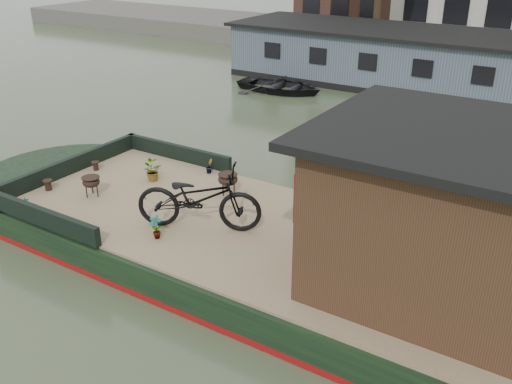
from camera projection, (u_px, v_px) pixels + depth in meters
The scene contains 17 objects.
ground at pixel (310, 280), 9.82m from camera, with size 120.00×120.00×0.00m, color #373F28.
houseboat_hull at pixel (246, 245), 10.36m from camera, with size 14.01×4.02×0.60m.
houseboat_deck at pixel (311, 248), 9.56m from camera, with size 11.80×3.80×0.05m, color #917459.
bow_bulwark at pixel (97, 174), 11.96m from camera, with size 3.00×4.00×0.35m.
cabin at pixel (454, 213), 7.97m from camera, with size 4.00×3.50×2.42m.
bicycle at pixel (199, 198), 9.93m from camera, with size 0.77×2.22×1.16m, color black.
potted_plant_a at pixel (156, 227), 9.73m from camera, with size 0.23×0.15×0.43m, color brown.
potted_plant_b at pixel (209, 166), 12.41m from camera, with size 0.17×0.14×0.32m, color brown.
potted_plant_c at pixel (151, 171), 12.01m from camera, with size 0.39×0.34×0.43m, color #9A462C.
potted_plant_d at pixel (350, 210), 10.24m from camera, with size 0.29×0.29×0.52m, color maroon.
potted_plant_e at pixel (26, 204), 10.72m from camera, with size 0.14×0.10×0.27m, color #9D3E2E.
brazier_front at pixel (92, 186), 11.30m from camera, with size 0.38×0.38×0.41m, color black, non-canonical shape.
brazier_rear at pixel (228, 184), 11.37m from camera, with size 0.41×0.41×0.44m, color black, non-canonical shape.
bollard_port at pixel (96, 166), 12.59m from camera, with size 0.17×0.17×0.20m, color black.
bollard_stbd at pixel (48, 185), 11.60m from camera, with size 0.19×0.19×0.22m, color black.
dinghy at pixel (280, 82), 21.22m from camera, with size 2.36×3.30×0.68m, color black.
far_houseboat at pixel (495, 71), 20.14m from camera, with size 20.40×4.40×2.11m.
Camera 1 is at (3.69, -7.49, 5.47)m, focal length 40.00 mm.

